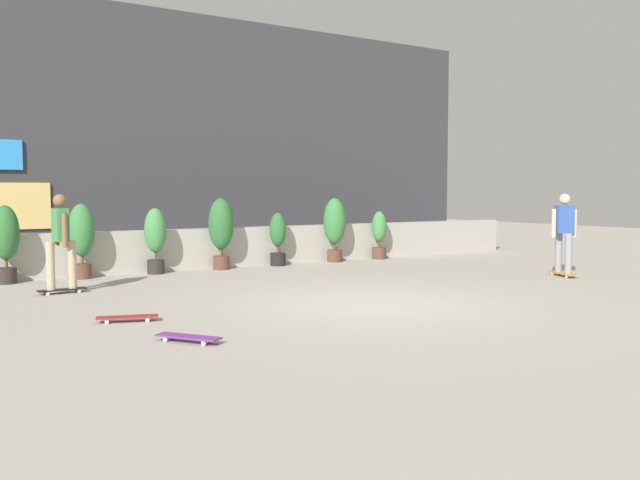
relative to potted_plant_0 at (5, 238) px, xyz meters
The scene contains 14 objects.
ground_plane 7.16m from the potted_plant_0, 51.31° to the right, with size 48.00×48.00×0.00m, color #A8A093.
planter_wall 4.49m from the potted_plant_0, ahead, with size 18.00×0.40×0.90m, color #B2ADA3.
building_backdrop 6.72m from the potted_plant_0, 45.08° to the left, with size 20.00×2.08×6.50m.
potted_plant_0 is the anchor object (origin of this frame).
potted_plant_1 1.39m from the potted_plant_0, ahead, with size 0.51×0.51×1.50m.
potted_plant_2 2.91m from the potted_plant_0, ahead, with size 0.46×0.46×1.39m.
potted_plant_3 4.41m from the potted_plant_0, ahead, with size 0.56×0.56×1.59m.
potted_plant_4 5.87m from the potted_plant_0, ahead, with size 0.39×0.39×1.25m.
potted_plant_5 7.47m from the potted_plant_0, ahead, with size 0.55×0.55×1.58m.
potted_plant_6 8.86m from the potted_plant_0, ahead, with size 0.38×0.38×1.23m.
skater_far_left 10.97m from the potted_plant_0, 26.89° to the right, with size 0.53×0.82×1.70m.
skater_far_right 1.96m from the potted_plant_0, 72.02° to the right, with size 0.81×0.56×1.70m.
skateboard_near_camera 5.13m from the potted_plant_0, 81.23° to the right, with size 0.82×0.44×0.08m.
skateboard_aside 6.75m from the potted_plant_0, 81.52° to the right, with size 0.61×0.77×0.08m.
Camera 1 is at (-6.37, -8.44, 1.73)m, focal length 38.35 mm.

